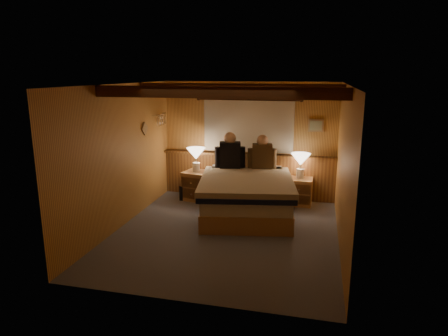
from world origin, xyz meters
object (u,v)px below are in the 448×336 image
(lamp_left, at_px, (196,155))
(nightstand_left, at_px, (198,186))
(person_left, at_px, (230,153))
(person_right, at_px, (262,155))
(nightstand_right, at_px, (299,191))
(duffel_bag, at_px, (194,192))
(bed, at_px, (246,195))
(lamp_right, at_px, (301,161))

(lamp_left, bearing_deg, nightstand_left, 3.10)
(person_left, bearing_deg, person_right, -4.25)
(nightstand_right, bearing_deg, duffel_bag, -173.48)
(bed, relative_size, person_right, 3.38)
(bed, relative_size, nightstand_left, 3.75)
(lamp_left, distance_m, lamp_right, 2.10)
(person_right, bearing_deg, nightstand_left, 175.76)
(bed, bearing_deg, person_left, 114.63)
(person_left, distance_m, person_right, 0.64)
(nightstand_left, xyz_separation_m, lamp_right, (2.07, 0.20, 0.59))
(bed, relative_size, lamp_right, 4.72)
(lamp_left, bearing_deg, bed, -29.54)
(bed, distance_m, lamp_left, 1.46)
(nightstand_right, relative_size, lamp_right, 1.07)
(bed, bearing_deg, nightstand_right, 31.68)
(nightstand_right, relative_size, person_left, 0.72)
(duffel_bag, bearing_deg, nightstand_right, 10.88)
(lamp_left, xyz_separation_m, duffel_bag, (-0.05, -0.05, -0.78))
(nightstand_left, bearing_deg, person_right, 16.79)
(nightstand_right, height_order, lamp_left, lamp_left)
(nightstand_left, bearing_deg, person_left, 12.45)
(lamp_right, height_order, duffel_bag, lamp_right)
(lamp_right, bearing_deg, nightstand_left, -174.52)
(lamp_left, xyz_separation_m, person_left, (0.71, 0.01, 0.07))
(person_left, relative_size, person_right, 1.06)
(bed, xyz_separation_m, lamp_right, (0.92, 0.86, 0.51))
(person_right, bearing_deg, lamp_right, -2.35)
(bed, distance_m, person_left, 1.03)
(person_right, bearing_deg, nightstand_right, -5.10)
(nightstand_right, xyz_separation_m, lamp_left, (-2.09, -0.16, 0.67))
(nightstand_left, bearing_deg, lamp_left, -164.90)
(bed, height_order, person_left, person_left)
(lamp_left, xyz_separation_m, lamp_right, (2.09, 0.20, -0.06))
(lamp_right, distance_m, person_left, 1.40)
(duffel_bag, bearing_deg, lamp_left, 49.73)
(nightstand_left, height_order, lamp_left, lamp_left)
(lamp_left, bearing_deg, nightstand_right, 4.46)
(person_right, bearing_deg, lamp_left, 175.73)
(duffel_bag, bearing_deg, lamp_right, 11.85)
(nightstand_left, xyz_separation_m, duffel_bag, (-0.07, -0.05, -0.14))
(lamp_left, distance_m, duffel_bag, 0.78)
(nightstand_right, bearing_deg, person_right, -175.17)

